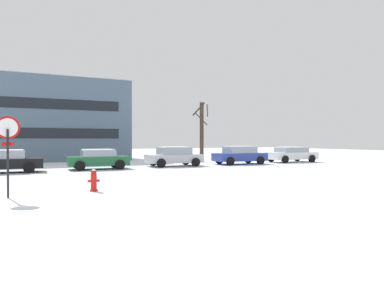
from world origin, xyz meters
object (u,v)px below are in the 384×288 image
at_px(stop_sign, 8,141).
at_px(parked_car_black, 3,161).
at_px(fire_hydrant, 94,180).
at_px(parked_car_blue, 240,155).
at_px(parked_car_green, 98,159).
at_px(parked_car_white, 291,154).
at_px(parked_car_silver, 174,156).

bearing_deg(stop_sign, parked_car_black, 93.08).
distance_m(stop_sign, fire_hydrant, 3.25).
xyz_separation_m(stop_sign, parked_car_blue, (16.21, 10.42, -1.18)).
relative_size(fire_hydrant, parked_car_green, 0.21).
height_order(parked_car_black, parked_car_white, parked_car_black).
xyz_separation_m(parked_car_silver, parked_car_blue, (5.59, -0.33, 0.01)).
distance_m(fire_hydrant, parked_car_white, 21.55).
distance_m(stop_sign, parked_car_white, 24.30).
xyz_separation_m(fire_hydrant, parked_car_silver, (7.75, 10.37, 0.31)).
bearing_deg(stop_sign, parked_car_silver, 45.34).
relative_size(parked_car_silver, parked_car_white, 0.92).
height_order(parked_car_green, parked_car_white, parked_car_white).
relative_size(parked_car_green, parked_car_white, 0.87).
bearing_deg(parked_car_black, parked_car_blue, 0.17).
distance_m(fire_hydrant, parked_car_black, 10.57).
bearing_deg(parked_car_green, parked_car_blue, -0.61).
height_order(parked_car_black, parked_car_blue, parked_car_blue).
relative_size(stop_sign, parked_car_white, 0.60).
height_order(fire_hydrant, parked_car_blue, parked_car_blue).
relative_size(parked_car_black, parked_car_blue, 1.04).
bearing_deg(fire_hydrant, stop_sign, -172.53).
height_order(parked_car_silver, parked_car_white, parked_car_silver).
xyz_separation_m(fire_hydrant, parked_car_blue, (13.34, 10.04, 0.32)).
bearing_deg(parked_car_white, parked_car_silver, 179.58).
bearing_deg(stop_sign, parked_car_green, 64.48).
height_order(fire_hydrant, parked_car_black, parked_car_black).
distance_m(fire_hydrant, parked_car_silver, 12.95).
bearing_deg(parked_car_silver, parked_car_green, -177.85).
distance_m(parked_car_silver, parked_car_white, 11.18).
bearing_deg(parked_car_black, stop_sign, -86.92).
bearing_deg(fire_hydrant, parked_car_green, 77.97).
bearing_deg(parked_car_green, parked_car_silver, 2.15).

